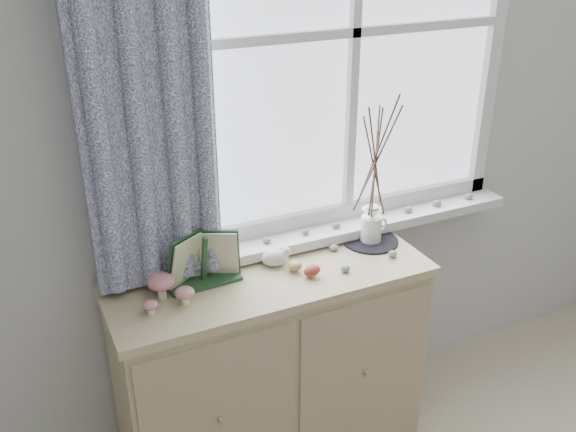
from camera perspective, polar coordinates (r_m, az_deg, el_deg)
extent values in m
cube|color=#BABAB8|center=(2.43, -0.84, 7.44)|extent=(4.00, 0.04, 2.60)
cube|color=white|center=(2.48, 5.75, 16.02)|extent=(1.30, 0.01, 1.40)
cube|color=silver|center=(2.65, 5.84, -0.86)|extent=(1.45, 0.16, 0.04)
cube|color=#0A143A|center=(2.05, -13.06, 14.23)|extent=(0.44, 0.06, 1.61)
cube|color=#C0B486|center=(2.61, -1.50, -13.59)|extent=(1.17, 0.43, 0.81)
cube|color=#C0B486|center=(2.37, -1.62, -5.59)|extent=(1.20, 0.45, 0.03)
cube|color=tan|center=(2.38, -6.02, -18.47)|extent=(0.55, 0.01, 0.75)
cube|color=tan|center=(2.57, 6.75, -14.56)|extent=(0.55, 0.01, 0.75)
cylinder|color=white|center=(2.25, -11.13, -6.46)|extent=(0.03, 0.03, 0.06)
ellipsoid|color=#AB0515|center=(2.23, -11.20, -5.73)|extent=(0.10, 0.10, 0.05)
cylinder|color=white|center=(2.21, -9.12, -7.24)|extent=(0.03, 0.03, 0.04)
ellipsoid|color=#AB0515|center=(2.20, -9.16, -6.74)|extent=(0.07, 0.07, 0.04)
cylinder|color=white|center=(2.18, -12.07, -8.14)|extent=(0.02, 0.02, 0.03)
ellipsoid|color=#AB0515|center=(2.17, -12.12, -7.76)|extent=(0.05, 0.05, 0.03)
ellipsoid|color=tan|center=(2.36, 0.63, -4.42)|extent=(0.05, 0.04, 0.06)
ellipsoid|color=tan|center=(2.40, -0.96, -3.86)|extent=(0.05, 0.04, 0.06)
ellipsoid|color=maroon|center=(2.33, 2.16, -4.87)|extent=(0.05, 0.04, 0.06)
cylinder|color=black|center=(2.60, 7.33, -2.19)|extent=(0.22, 0.22, 0.01)
cylinder|color=silver|center=(2.58, 7.40, -1.11)|extent=(0.10, 0.10, 0.10)
cone|color=silver|center=(2.55, 7.48, 0.26)|extent=(0.08, 0.08, 0.04)
cylinder|color=silver|center=(2.54, 7.51, 0.64)|extent=(0.05, 0.05, 0.02)
torus|color=silver|center=(2.60, 8.28, -0.81)|extent=(0.06, 0.02, 0.06)
ellipsoid|color=gray|center=(2.38, 5.12, -4.70)|extent=(0.04, 0.03, 0.03)
ellipsoid|color=gray|center=(2.51, 4.09, -2.84)|extent=(0.04, 0.03, 0.03)
ellipsoid|color=gray|center=(2.50, 9.28, -3.35)|extent=(0.04, 0.03, 0.03)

